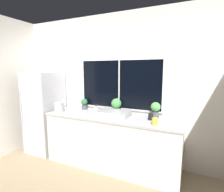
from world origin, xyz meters
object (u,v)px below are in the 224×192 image
(sink, at_px, (114,113))
(mug_yellow, at_px, (155,122))
(potted_plant_right, at_px, (156,109))
(potted_plant_left, at_px, (84,104))
(soap_bottle, at_px, (96,110))
(kettle, at_px, (59,107))
(mug_black, at_px, (151,117))
(potted_plant_center, at_px, (116,105))
(refrigerator, at_px, (45,112))

(sink, bearing_deg, mug_yellow, -15.76)
(potted_plant_right, bearing_deg, potted_plant_left, 180.00)
(potted_plant_right, relative_size, mug_yellow, 2.52)
(soap_bottle, relative_size, kettle, 0.86)
(soap_bottle, relative_size, mug_yellow, 1.68)
(mug_black, bearing_deg, kettle, -173.87)
(sink, distance_m, mug_black, 0.63)
(sink, height_order, soap_bottle, sink)
(potted_plant_left, relative_size, kettle, 1.10)
(potted_plant_center, distance_m, potted_plant_right, 0.71)
(mug_black, bearing_deg, potted_plant_left, 172.15)
(refrigerator, bearing_deg, potted_plant_right, 6.40)
(potted_plant_center, xyz_separation_m, kettle, (-1.02, -0.37, -0.06))
(sink, relative_size, potted_plant_left, 2.55)
(potted_plant_right, bearing_deg, mug_black, -100.74)
(potted_plant_left, distance_m, mug_yellow, 1.54)
(sink, xyz_separation_m, soap_bottle, (-0.36, 0.02, 0.03))
(mug_black, bearing_deg, potted_plant_center, 164.32)
(kettle, bearing_deg, potted_plant_right, 12.11)
(kettle, bearing_deg, soap_bottle, 14.61)
(refrigerator, distance_m, soap_bottle, 1.20)
(potted_plant_left, xyz_separation_m, mug_black, (1.37, -0.19, -0.07))
(refrigerator, distance_m, potted_plant_center, 1.55)
(potted_plant_right, distance_m, mug_black, 0.22)
(potted_plant_right, height_order, mug_black, potted_plant_right)
(sink, relative_size, kettle, 2.80)
(soap_bottle, xyz_separation_m, mug_yellow, (1.11, -0.23, -0.02))
(refrigerator, xyz_separation_m, mug_black, (2.19, 0.06, 0.13))
(sink, height_order, potted_plant_left, sink)
(soap_bottle, bearing_deg, potted_plant_center, 30.46)
(refrigerator, bearing_deg, kettle, -13.83)
(potted_plant_right, bearing_deg, mug_yellow, -79.79)
(mug_yellow, height_order, kettle, kettle)
(refrigerator, relative_size, mug_yellow, 16.19)
(mug_black, xyz_separation_m, mug_yellow, (0.11, -0.23, 0.00))
(mug_yellow, relative_size, kettle, 0.51)
(kettle, bearing_deg, mug_yellow, -1.53)
(sink, xyz_separation_m, potted_plant_right, (0.67, 0.21, 0.10))
(sink, height_order, potted_plant_center, sink)
(potted_plant_left, bearing_deg, mug_black, -7.85)
(refrigerator, xyz_separation_m, mug_yellow, (2.30, -0.17, 0.13))
(potted_plant_left, relative_size, potted_plant_center, 0.81)
(potted_plant_left, bearing_deg, mug_yellow, -15.79)
(potted_plant_right, relative_size, soap_bottle, 1.51)
(sink, bearing_deg, kettle, -171.29)
(sink, distance_m, kettle, 1.07)
(kettle, bearing_deg, refrigerator, 166.17)
(refrigerator, relative_size, kettle, 8.32)
(mug_black, distance_m, kettle, 1.70)
(refrigerator, distance_m, potted_plant_right, 2.25)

